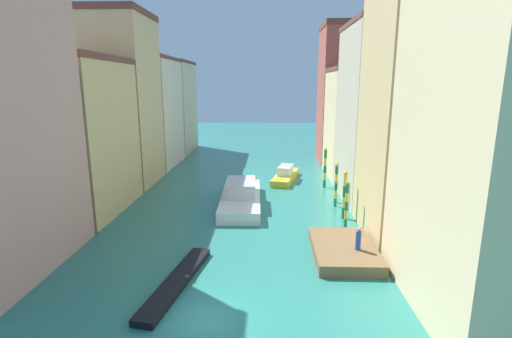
# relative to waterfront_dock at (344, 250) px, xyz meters

# --- Properties ---
(ground_plane) EXTENTS (154.00, 154.00, 0.00)m
(ground_plane) POSITION_rel_waterfront_dock_xyz_m (-8.28, 16.74, -0.39)
(ground_plane) COLOR #28756B
(building_left_1) EXTENTS (7.43, 11.47, 14.17)m
(building_left_1) POSITION_rel_waterfront_dock_xyz_m (-22.61, 8.99, 6.71)
(building_left_1) COLOR #DBB77A
(building_left_1) RESTS_ON ground
(building_left_2) EXTENTS (7.43, 9.09, 19.75)m
(building_left_2) POSITION_rel_waterfront_dock_xyz_m (-22.61, 19.51, 9.50)
(building_left_2) COLOR #DBB77A
(building_left_2) RESTS_ON ground
(building_left_3) EXTENTS (7.43, 11.49, 15.50)m
(building_left_3) POSITION_rel_waterfront_dock_xyz_m (-22.61, 30.03, 7.37)
(building_left_3) COLOR beige
(building_left_3) RESTS_ON ground
(building_left_4) EXTENTS (7.43, 11.64, 15.66)m
(building_left_4) POSITION_rel_waterfront_dock_xyz_m (-22.61, 41.89, 7.45)
(building_left_4) COLOR beige
(building_left_4) RESTS_ON ground
(building_right_0) EXTENTS (7.43, 11.27, 19.06)m
(building_right_0) POSITION_rel_waterfront_dock_xyz_m (6.06, -6.09, 9.15)
(building_right_0) COLOR beige
(building_right_0) RESTS_ON ground
(building_right_1) EXTENTS (7.43, 8.78, 22.53)m
(building_right_1) POSITION_rel_waterfront_dock_xyz_m (6.06, 4.24, 10.89)
(building_right_1) COLOR #DBB77A
(building_right_1) RESTS_ON ground
(building_right_2) EXTENTS (7.43, 10.56, 17.62)m
(building_right_2) POSITION_rel_waterfront_dock_xyz_m (6.06, 13.87, 8.43)
(building_right_2) COLOR #BCB299
(building_right_2) RESTS_ON ground
(building_right_3) EXTENTS (7.43, 9.62, 13.75)m
(building_right_3) POSITION_rel_waterfront_dock_xyz_m (6.06, 23.87, 6.50)
(building_right_3) COLOR beige
(building_right_3) RESTS_ON ground
(building_right_4) EXTENTS (7.43, 8.00, 20.34)m
(building_right_4) POSITION_rel_waterfront_dock_xyz_m (6.06, 33.08, 9.80)
(building_right_4) COLOR #B25147
(building_right_4) RESTS_ON ground
(waterfront_dock) EXTENTS (4.23, 6.58, 0.78)m
(waterfront_dock) POSITION_rel_waterfront_dock_xyz_m (0.00, 0.00, 0.00)
(waterfront_dock) COLOR brown
(waterfront_dock) RESTS_ON ground
(person_on_dock) EXTENTS (0.36, 0.36, 1.58)m
(person_on_dock) POSITION_rel_waterfront_dock_xyz_m (0.78, -0.77, 1.12)
(person_on_dock) COLOR #234C93
(person_on_dock) RESTS_ON waterfront_dock
(mooring_pole_0) EXTENTS (0.29, 0.29, 3.98)m
(mooring_pole_0) POSITION_rel_waterfront_dock_xyz_m (1.18, 5.29, 1.65)
(mooring_pole_0) COLOR #197247
(mooring_pole_0) RESTS_ON ground
(mooring_pole_1) EXTENTS (0.38, 0.38, 4.30)m
(mooring_pole_1) POSITION_rel_waterfront_dock_xyz_m (1.44, 7.52, 1.82)
(mooring_pole_1) COLOR #197247
(mooring_pole_1) RESTS_ON ground
(mooring_pole_2) EXTENTS (0.27, 0.27, 4.25)m
(mooring_pole_2) POSITION_rel_waterfront_dock_xyz_m (1.27, 10.87, 1.78)
(mooring_pole_2) COLOR #197247
(mooring_pole_2) RESTS_ON ground
(mooring_pole_3) EXTENTS (0.36, 0.36, 4.16)m
(mooring_pole_3) POSITION_rel_waterfront_dock_xyz_m (1.50, 12.10, 1.74)
(mooring_pole_3) COLOR #197247
(mooring_pole_3) RESTS_ON ground
(mooring_pole_4) EXTENTS (0.37, 0.37, 4.62)m
(mooring_pole_4) POSITION_rel_waterfront_dock_xyz_m (1.22, 17.92, 1.98)
(mooring_pole_4) COLOR #197247
(mooring_pole_4) RESTS_ON ground
(vaporetto_white) EXTENTS (4.13, 11.71, 2.46)m
(vaporetto_white) POSITION_rel_waterfront_dock_xyz_m (-7.99, 11.08, 0.49)
(vaporetto_white) COLOR white
(vaporetto_white) RESTS_ON ground
(gondola_black) EXTENTS (2.70, 8.70, 0.41)m
(gondola_black) POSITION_rel_waterfront_dock_xyz_m (-10.68, -4.36, -0.18)
(gondola_black) COLOR black
(gondola_black) RESTS_ON ground
(motorboat_0) EXTENTS (3.91, 8.27, 1.81)m
(motorboat_0) POSITION_rel_waterfront_dock_xyz_m (-3.16, 21.10, 0.24)
(motorboat_0) COLOR gold
(motorboat_0) RESTS_ON ground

